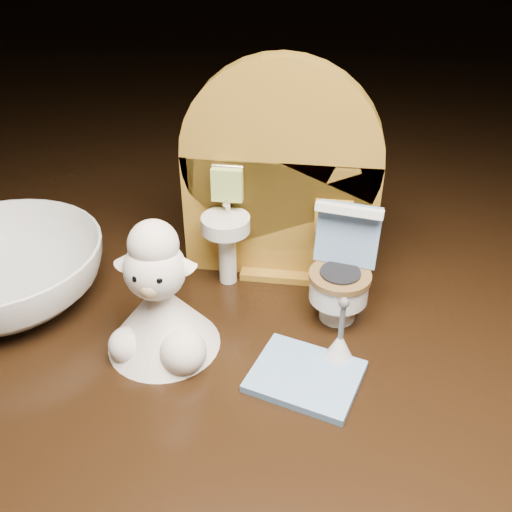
# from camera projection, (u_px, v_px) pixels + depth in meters

# --- Properties ---
(backdrop_panel) EXTENTS (0.13, 0.05, 0.15)m
(backdrop_panel) POSITION_uv_depth(u_px,v_px,m) (279.00, 187.00, 0.37)
(backdrop_panel) COLOR #A57724
(backdrop_panel) RESTS_ON ground
(toy_toilet) EXTENTS (0.04, 0.05, 0.08)m
(toy_toilet) POSITION_uv_depth(u_px,v_px,m) (342.00, 275.00, 0.36)
(toy_toilet) COLOR white
(toy_toilet) RESTS_ON ground
(bath_mat) EXTENTS (0.07, 0.06, 0.00)m
(bath_mat) POSITION_uv_depth(u_px,v_px,m) (305.00, 376.00, 0.32)
(bath_mat) COLOR #6D95C6
(bath_mat) RESTS_ON ground
(toilet_brush) EXTENTS (0.02, 0.02, 0.05)m
(toilet_brush) POSITION_uv_depth(u_px,v_px,m) (339.00, 346.00, 0.32)
(toilet_brush) COLOR white
(toilet_brush) RESTS_ON ground
(plush_lamb) EXTENTS (0.07, 0.07, 0.09)m
(plush_lamb) POSITION_uv_depth(u_px,v_px,m) (160.00, 307.00, 0.33)
(plush_lamb) COLOR white
(plush_lamb) RESTS_ON ground
(ceramic_bowl) EXTENTS (0.13, 0.13, 0.04)m
(ceramic_bowl) POSITION_uv_depth(u_px,v_px,m) (3.00, 274.00, 0.37)
(ceramic_bowl) COLOR white
(ceramic_bowl) RESTS_ON ground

